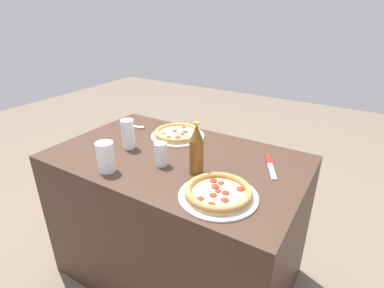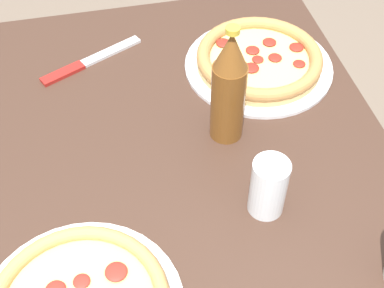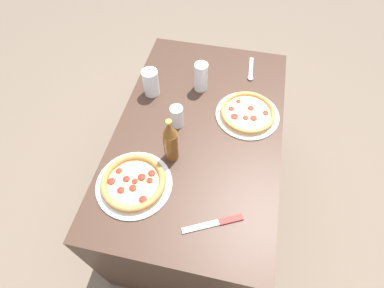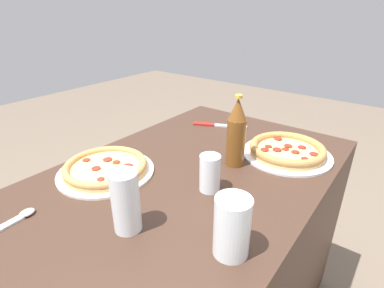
{
  "view_description": "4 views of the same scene",
  "coord_description": "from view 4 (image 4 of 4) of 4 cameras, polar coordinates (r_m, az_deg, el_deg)",
  "views": [
    {
      "loc": [
        0.77,
        -1.09,
        1.45
      ],
      "look_at": [
        0.08,
        0.03,
        0.84
      ],
      "focal_mm": 28.0,
      "sensor_mm": 36.0,
      "label": 1
    },
    {
      "loc": [
        -0.49,
        0.13,
        1.52
      ],
      "look_at": [
        0.1,
        -0.0,
        0.84
      ],
      "focal_mm": 50.0,
      "sensor_mm": 36.0,
      "label": 2
    },
    {
      "loc": [
        0.85,
        0.15,
        1.88
      ],
      "look_at": [
        0.12,
        -0.01,
        0.82
      ],
      "focal_mm": 28.0,
      "sensor_mm": 36.0,
      "label": 3
    },
    {
      "loc": [
        -0.63,
        -0.52,
        1.26
      ],
      "look_at": [
        0.08,
        0.02,
        0.85
      ],
      "focal_mm": 28.0,
      "sensor_mm": 36.0,
      "label": 4
    }
  ],
  "objects": [
    {
      "name": "glass_water",
      "position": [
        0.73,
        -12.47,
        -11.14
      ],
      "size": [
        0.07,
        0.07,
        0.15
      ],
      "color": "white",
      "rests_on": "table"
    },
    {
      "name": "glass_lemonade",
      "position": [
        0.86,
        3.42,
        -5.76
      ],
      "size": [
        0.06,
        0.06,
        0.11
      ],
      "color": "white",
      "rests_on": "table"
    },
    {
      "name": "beer_bottle",
      "position": [
        0.98,
        8.43,
        2.08
      ],
      "size": [
        0.06,
        0.06,
        0.24
      ],
      "color": "brown",
      "rests_on": "table"
    },
    {
      "name": "spoon",
      "position": [
        0.88,
        -31.6,
        -12.77
      ],
      "size": [
        0.19,
        0.04,
        0.01
      ],
      "color": "silver",
      "rests_on": "table"
    },
    {
      "name": "table",
      "position": [
        1.2,
        -1.48,
        -22.23
      ],
      "size": [
        1.25,
        0.77,
        0.77
      ],
      "color": "#3D281E",
      "rests_on": "ground_plane"
    },
    {
      "name": "glass_iced_tea",
      "position": [
        0.66,
        7.6,
        -15.78
      ],
      "size": [
        0.08,
        0.08,
        0.14
      ],
      "color": "white",
      "rests_on": "table"
    },
    {
      "name": "pizza_veggie",
      "position": [
        1.12,
        17.64,
        -1.15
      ],
      "size": [
        0.31,
        0.31,
        0.04
      ],
      "color": "silver",
      "rests_on": "table"
    },
    {
      "name": "knife",
      "position": [
        1.35,
        4.83,
        3.59
      ],
      "size": [
        0.13,
        0.23,
        0.01
      ],
      "color": "maroon",
      "rests_on": "table"
    },
    {
      "name": "pizza_salami",
      "position": [
        1.0,
        -16.1,
        -4.39
      ],
      "size": [
        0.31,
        0.31,
        0.04
      ],
      "color": "silver",
      "rests_on": "table"
    }
  ]
}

